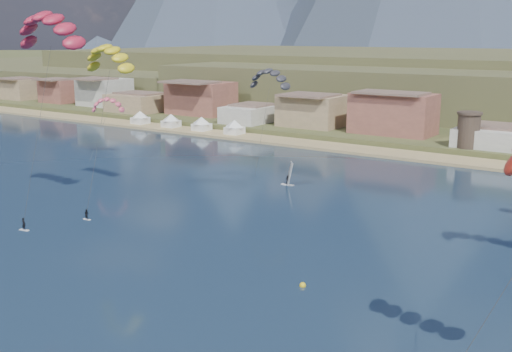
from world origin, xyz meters
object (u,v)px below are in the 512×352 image
at_px(windsurfer, 288,178).
at_px(buoy, 303,285).
at_px(watchtower, 469,130).
at_px(kitesurfer_red, 50,24).
at_px(kitesurfer_yellow, 109,54).

relative_size(windsurfer, buoy, 5.85).
bearing_deg(buoy, windsurfer, 123.40).
xyz_separation_m(watchtower, kitesurfer_red, (-41.65, -85.20, 23.63)).
xyz_separation_m(kitesurfer_red, kitesurfer_yellow, (0.03, 11.80, -4.90)).
xyz_separation_m(windsurfer, buoy, (27.22, -41.28, -1.30)).
xyz_separation_m(kitesurfer_red, windsurfer, (21.68, 36.17, -28.57)).
height_order(watchtower, kitesurfer_yellow, kitesurfer_yellow).
bearing_deg(windsurfer, kitesurfer_red, -120.94).
bearing_deg(buoy, watchtower, 94.59).
distance_m(kitesurfer_red, kitesurfer_yellow, 12.78).
bearing_deg(windsurfer, watchtower, 67.84).
height_order(kitesurfer_red, windsurfer, kitesurfer_red).
bearing_deg(watchtower, buoy, -85.41).
bearing_deg(watchtower, kitesurfer_red, -116.05).
height_order(kitesurfer_yellow, buoy, kitesurfer_yellow).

